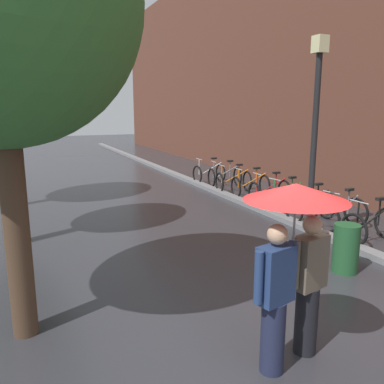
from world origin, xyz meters
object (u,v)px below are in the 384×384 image
street_tree_1 (5,66)px  parked_bicycle_7 (225,176)px  parked_bicycle_1 (342,214)px  parked_bicycle_3 (286,198)px  parked_bicycle_2 (311,206)px  parked_bicycle_4 (270,192)px  street_lamp_post (315,127)px  parked_bicycle_0 (371,226)px  couple_under_umbrella (294,247)px  parked_bicycle_5 (250,186)px  litter_bin (346,248)px  parked_bicycle_8 (209,173)px  parked_bicycle_6 (234,181)px

street_tree_1 → parked_bicycle_7: size_ratio=4.37×
parked_bicycle_1 → parked_bicycle_3: same height
parked_bicycle_2 → parked_bicycle_7: size_ratio=0.94×
parked_bicycle_2 → parked_bicycle_1: bearing=-77.6°
parked_bicycle_3 → parked_bicycle_4: 0.89m
parked_bicycle_3 → street_lamp_post: (-1.22, -2.39, 2.05)m
parked_bicycle_0 → parked_bicycle_4: (0.06, 3.77, 0.00)m
parked_bicycle_3 → couple_under_umbrella: couple_under_umbrella is taller
parked_bicycle_2 → parked_bicycle_5: same height
parked_bicycle_1 → parked_bicycle_3: (-0.16, 1.91, 0.00)m
parked_bicycle_4 → litter_bin: bearing=-109.8°
parked_bicycle_0 → street_lamp_post: size_ratio=0.27×
street_tree_1 → parked_bicycle_8: (6.71, 4.60, -3.21)m
parked_bicycle_6 → parked_bicycle_5: bearing=-83.9°
parked_bicycle_5 → parked_bicycle_8: (-0.08, 2.81, 0.00)m
parked_bicycle_4 → street_lamp_post: size_ratio=0.27×
street_tree_1 → parked_bicycle_6: (6.69, 2.70, -3.21)m
parked_bicycle_1 → parked_bicycle_7: size_ratio=1.02×
parked_bicycle_5 → parked_bicycle_7: bearing=87.3°
parked_bicycle_4 → parked_bicycle_8: (-0.10, 3.83, 0.00)m
litter_bin → street_tree_1: bearing=142.4°
couple_under_umbrella → litter_bin: 3.08m
parked_bicycle_4 → street_lamp_post: street_lamp_post is taller
parked_bicycle_2 → parked_bicycle_4: same height
parked_bicycle_5 → parked_bicycle_6: same height
parked_bicycle_5 → litter_bin: (-1.68, -5.73, 0.05)m
street_tree_1 → parked_bicycle_6: size_ratio=4.35×
parked_bicycle_7 → couple_under_umbrella: (-4.21, -9.25, 0.97)m
parked_bicycle_6 → street_lamp_post: (-1.18, -5.22, 2.05)m
parked_bicycle_0 → parked_bicycle_1: same height
street_lamp_post → litter_bin: street_lamp_post is taller
parked_bicycle_0 → parked_bicycle_3: same height
parked_bicycle_0 → litter_bin: size_ratio=1.30×
parked_bicycle_7 → litter_bin: size_ratio=1.35×
couple_under_umbrella → parked_bicycle_0: bearing=32.2°
parked_bicycle_0 → parked_bicycle_7: same height
parked_bicycle_7 → litter_bin: parked_bicycle_7 is taller
parked_bicycle_8 → street_lamp_post: street_lamp_post is taller
parked_bicycle_6 → litter_bin: bearing=-103.4°
street_tree_1 → parked_bicycle_0: 8.06m
street_tree_1 → litter_bin: bearing=-37.6°
parked_bicycle_0 → parked_bicycle_8: bearing=90.3°
parked_bicycle_8 → parked_bicycle_2: bearing=-90.0°
parked_bicycle_0 → street_lamp_post: (-1.24, 0.49, 2.05)m
parked_bicycle_2 → parked_bicycle_5: size_ratio=0.96×
parked_bicycle_0 → parked_bicycle_7: size_ratio=0.96×
parked_bicycle_5 → couple_under_umbrella: (-4.12, -7.37, 0.97)m
street_tree_1 → parked_bicycle_2: bearing=-9.9°
couple_under_umbrella → parked_bicycle_1: bearing=40.0°
parked_bicycle_0 → couple_under_umbrella: 4.92m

